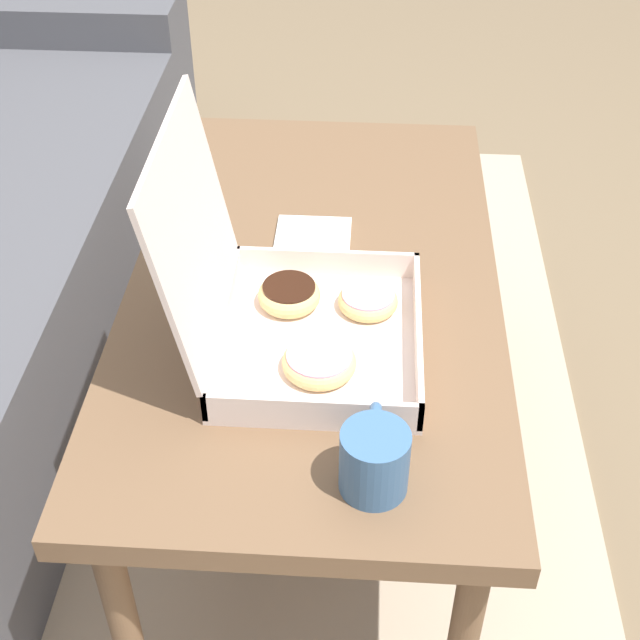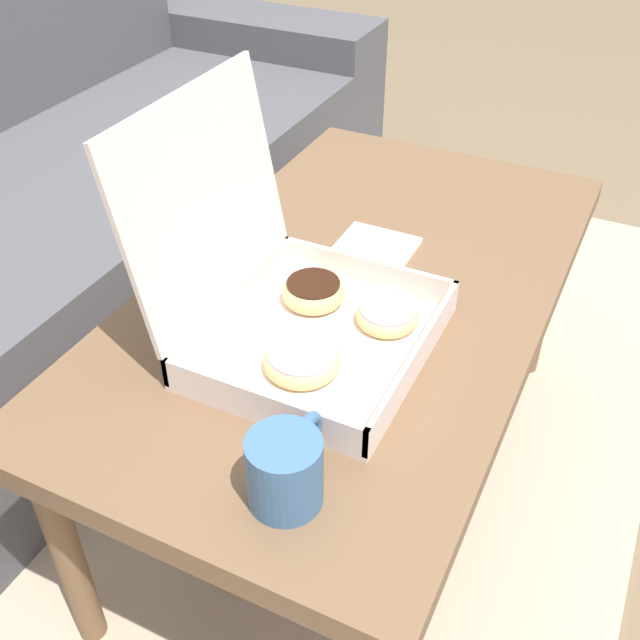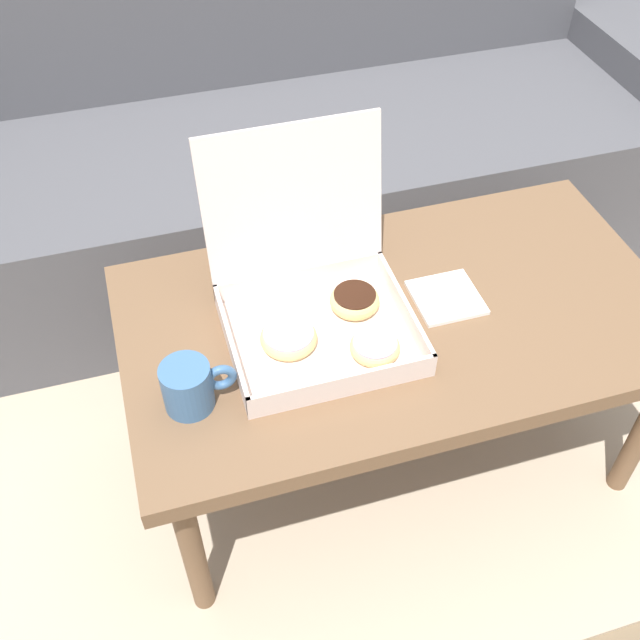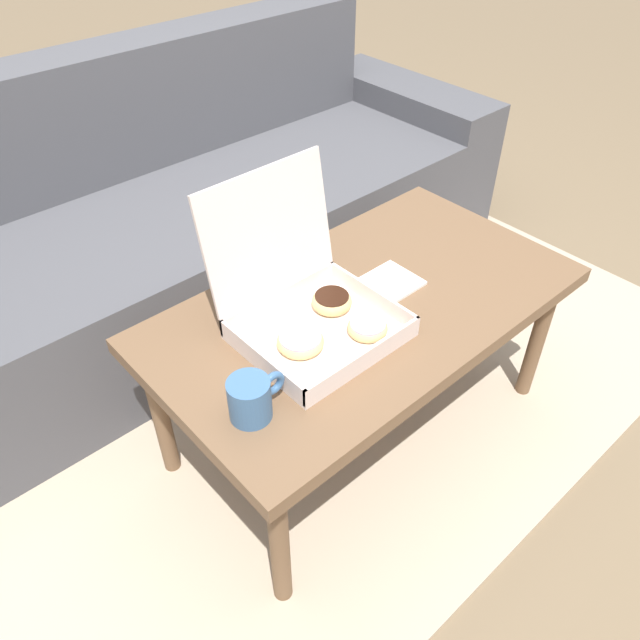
# 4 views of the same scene
# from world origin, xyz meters

# --- Properties ---
(ground_plane) EXTENTS (12.00, 12.00, 0.00)m
(ground_plane) POSITION_xyz_m (0.00, 0.00, 0.00)
(ground_plane) COLOR #756047
(area_rug) EXTENTS (2.54, 1.84, 0.01)m
(area_rug) POSITION_xyz_m (0.00, 0.30, 0.01)
(area_rug) COLOR tan
(area_rug) RESTS_ON ground_plane
(coffee_table) EXTENTS (1.09, 0.61, 0.48)m
(coffee_table) POSITION_xyz_m (0.00, -0.08, 0.43)
(coffee_table) COLOR brown
(coffee_table) RESTS_ON ground_plane
(pastry_box) EXTENTS (0.35, 0.35, 0.35)m
(pastry_box) POSITION_xyz_m (-0.16, -0.06, 0.54)
(pastry_box) COLOR silver
(pastry_box) RESTS_ON coffee_table
(coffee_mug) EXTENTS (0.13, 0.09, 0.09)m
(coffee_mug) POSITION_xyz_m (-0.43, -0.18, 0.53)
(coffee_mug) COLOR #3D6693
(coffee_mug) RESTS_ON coffee_table
(napkin_stack) EXTENTS (0.13, 0.13, 0.01)m
(napkin_stack) POSITION_xyz_m (0.10, -0.07, 0.48)
(napkin_stack) COLOR white
(napkin_stack) RESTS_ON coffee_table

